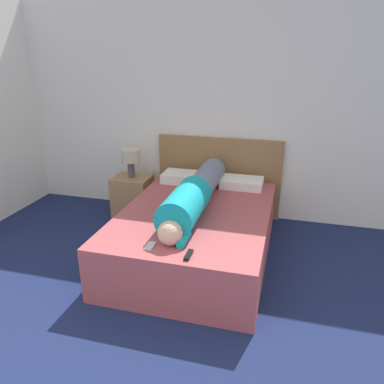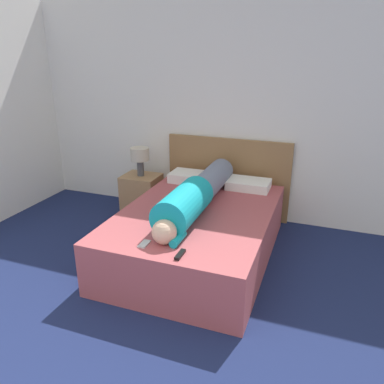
{
  "view_description": "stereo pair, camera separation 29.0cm",
  "coord_description": "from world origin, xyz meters",
  "px_view_note": "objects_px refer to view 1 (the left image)",
  "views": [
    {
      "loc": [
        0.83,
        -0.58,
        1.99
      ],
      "look_at": [
        -0.02,
        2.56,
        0.76
      ],
      "focal_mm": 35.0,
      "sensor_mm": 36.0,
      "label": 1
    },
    {
      "loc": [
        1.11,
        -0.49,
        1.99
      ],
      "look_at": [
        -0.02,
        2.56,
        0.76
      ],
      "focal_mm": 35.0,
      "sensor_mm": 36.0,
      "label": 2
    }
  ],
  "objects_px": {
    "tv_remote": "(189,255)",
    "cell_phone": "(150,246)",
    "person_lying": "(194,195)",
    "pillow_second": "(242,183)",
    "nightstand": "(133,196)",
    "bed": "(196,233)",
    "pillow_near_headboard": "(184,177)",
    "table_lamp": "(130,157)"
  },
  "relations": [
    {
      "from": "pillow_second",
      "to": "tv_remote",
      "type": "distance_m",
      "value": 1.68
    },
    {
      "from": "nightstand",
      "to": "tv_remote",
      "type": "bearing_deg",
      "value": -53.94
    },
    {
      "from": "tv_remote",
      "to": "cell_phone",
      "type": "relative_size",
      "value": 1.15
    },
    {
      "from": "nightstand",
      "to": "tv_remote",
      "type": "distance_m",
      "value": 2.06
    },
    {
      "from": "pillow_near_headboard",
      "to": "cell_phone",
      "type": "xyz_separation_m",
      "value": [
        0.18,
        -1.61,
        -0.05
      ]
    },
    {
      "from": "pillow_second",
      "to": "bed",
      "type": "bearing_deg",
      "value": -112.81
    },
    {
      "from": "table_lamp",
      "to": "nightstand",
      "type": "bearing_deg",
      "value": 0.0
    },
    {
      "from": "bed",
      "to": "person_lying",
      "type": "xyz_separation_m",
      "value": [
        -0.03,
        0.02,
        0.41
      ]
    },
    {
      "from": "pillow_second",
      "to": "cell_phone",
      "type": "bearing_deg",
      "value": -107.63
    },
    {
      "from": "bed",
      "to": "table_lamp",
      "type": "xyz_separation_m",
      "value": [
        -1.04,
        0.78,
        0.51
      ]
    },
    {
      "from": "person_lying",
      "to": "pillow_second",
      "type": "height_order",
      "value": "person_lying"
    },
    {
      "from": "pillow_near_headboard",
      "to": "tv_remote",
      "type": "distance_m",
      "value": 1.75
    },
    {
      "from": "pillow_near_headboard",
      "to": "nightstand",
      "type": "bearing_deg",
      "value": -178.25
    },
    {
      "from": "person_lying",
      "to": "pillow_second",
      "type": "bearing_deg",
      "value": 64.95
    },
    {
      "from": "table_lamp",
      "to": "pillow_second",
      "type": "height_order",
      "value": "table_lamp"
    },
    {
      "from": "person_lying",
      "to": "nightstand",
      "type": "bearing_deg",
      "value": 142.99
    },
    {
      "from": "pillow_near_headboard",
      "to": "tv_remote",
      "type": "relative_size",
      "value": 3.35
    },
    {
      "from": "nightstand",
      "to": "pillow_second",
      "type": "relative_size",
      "value": 1.08
    },
    {
      "from": "bed",
      "to": "cell_phone",
      "type": "height_order",
      "value": "cell_phone"
    },
    {
      "from": "nightstand",
      "to": "table_lamp",
      "type": "distance_m",
      "value": 0.51
    },
    {
      "from": "nightstand",
      "to": "person_lying",
      "type": "xyz_separation_m",
      "value": [
        1.01,
        -0.76,
        0.4
      ]
    },
    {
      "from": "pillow_near_headboard",
      "to": "tv_remote",
      "type": "height_order",
      "value": "pillow_near_headboard"
    },
    {
      "from": "nightstand",
      "to": "tv_remote",
      "type": "relative_size",
      "value": 3.43
    },
    {
      "from": "nightstand",
      "to": "pillow_near_headboard",
      "type": "bearing_deg",
      "value": 1.75
    },
    {
      "from": "pillow_second",
      "to": "cell_phone",
      "type": "distance_m",
      "value": 1.69
    },
    {
      "from": "nightstand",
      "to": "person_lying",
      "type": "bearing_deg",
      "value": -37.01
    },
    {
      "from": "bed",
      "to": "pillow_second",
      "type": "xyz_separation_m",
      "value": [
        0.34,
        0.8,
        0.3
      ]
    },
    {
      "from": "person_lying",
      "to": "bed",
      "type": "bearing_deg",
      "value": -39.64
    },
    {
      "from": "pillow_second",
      "to": "tv_remote",
      "type": "bearing_deg",
      "value": -95.78
    },
    {
      "from": "bed",
      "to": "pillow_near_headboard",
      "type": "bearing_deg",
      "value": 114.01
    },
    {
      "from": "cell_phone",
      "to": "nightstand",
      "type": "bearing_deg",
      "value": 118.5
    },
    {
      "from": "pillow_near_headboard",
      "to": "pillow_second",
      "type": "distance_m",
      "value": 0.7
    },
    {
      "from": "cell_phone",
      "to": "table_lamp",
      "type": "bearing_deg",
      "value": 118.5
    },
    {
      "from": "nightstand",
      "to": "tv_remote",
      "type": "height_order",
      "value": "tv_remote"
    },
    {
      "from": "bed",
      "to": "person_lying",
      "type": "height_order",
      "value": "person_lying"
    },
    {
      "from": "tv_remote",
      "to": "pillow_near_headboard",
      "type": "bearing_deg",
      "value": 107.45
    },
    {
      "from": "bed",
      "to": "cell_phone",
      "type": "relative_size",
      "value": 15.52
    },
    {
      "from": "pillow_second",
      "to": "table_lamp",
      "type": "bearing_deg",
      "value": -179.14
    },
    {
      "from": "nightstand",
      "to": "pillow_near_headboard",
      "type": "xyz_separation_m",
      "value": [
        0.68,
        0.02,
        0.31
      ]
    },
    {
      "from": "table_lamp",
      "to": "tv_remote",
      "type": "bearing_deg",
      "value": -53.94
    },
    {
      "from": "bed",
      "to": "pillow_near_headboard",
      "type": "relative_size",
      "value": 4.01
    },
    {
      "from": "bed",
      "to": "table_lamp",
      "type": "relative_size",
      "value": 5.64
    }
  ]
}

